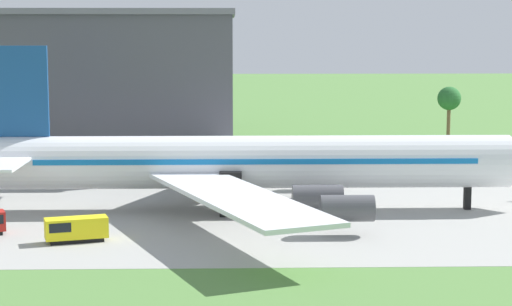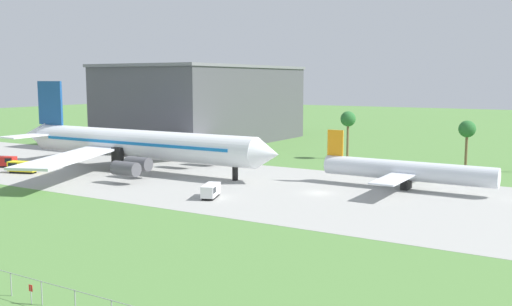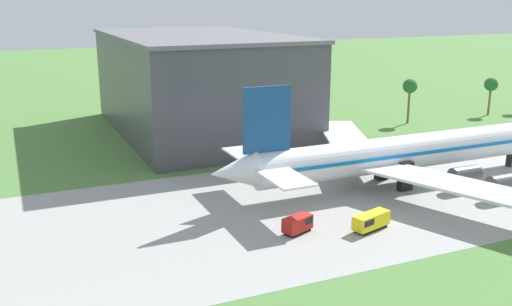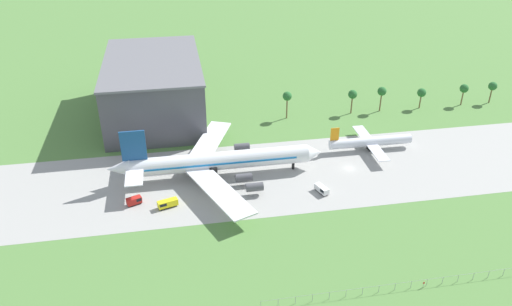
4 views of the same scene
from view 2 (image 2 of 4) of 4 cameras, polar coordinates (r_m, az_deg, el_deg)
ground_plane at (r=95.15m, az=6.28°, el=-4.02°), size 600.00×600.00×0.00m
taxiway_strip at (r=95.15m, az=6.28°, el=-4.01°), size 320.00×44.00×0.02m
jet_airliner at (r=120.99m, az=-12.13°, el=0.89°), size 68.58×62.49×18.35m
regional_aircraft at (r=100.89m, az=14.77°, el=-1.74°), size 29.59×26.62×9.61m
baggage_tug at (r=123.86m, az=-22.37°, el=-1.28°), size 6.21×3.57×2.37m
fuel_truck at (r=90.69m, az=-4.59°, el=-3.79°), size 3.71×5.54×2.20m
catering_van at (r=133.29m, az=-23.70°, el=-0.78°), size 4.75×3.43×2.33m
perimeter_fence at (r=51.84m, az=-20.66°, el=-12.56°), size 80.10×0.10×2.10m
no_stopping_sign at (r=52.52m, az=-21.58°, el=-12.80°), size 0.44×0.08×1.68m
terminal_building at (r=172.80m, az=-5.08°, el=4.91°), size 36.72×61.20×22.80m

